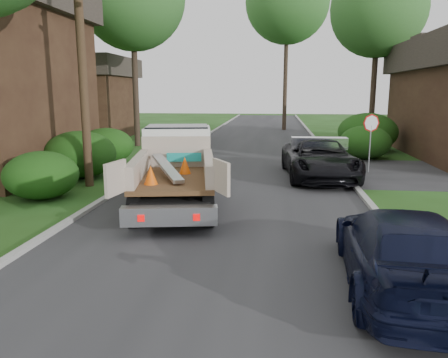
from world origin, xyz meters
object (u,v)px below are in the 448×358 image
black_pickup (319,159)px  house_left_far (80,96)px  navy_suv (403,250)px  tree_right_far (378,9)px  flatbed_truck (176,161)px  tree_center_far (287,1)px  stop_sign (371,131)px  utility_pole (81,39)px

black_pickup → house_left_far: bearing=134.6°
house_left_far → navy_suv: (16.94, -24.50, -2.34)m
house_left_far → tree_right_far: size_ratio=0.66×
tree_right_far → navy_suv: tree_right_far is taller
tree_right_far → black_pickup: bearing=-109.9°
house_left_far → flatbed_truck: bearing=-58.0°
tree_center_far → flatbed_truck: (-3.85, -26.66, -9.74)m
stop_sign → black_pickup: 2.87m
tree_right_far → tree_center_far: size_ratio=0.79×
flatbed_truck → black_pickup: (4.83, 4.15, -0.46)m
utility_pole → tree_right_far: bearing=49.2°
tree_right_far → navy_suv: (-4.06, -22.50, -7.77)m
tree_right_far → stop_sign: bearing=-101.8°
house_left_far → tree_center_far: (15.50, 8.00, 7.93)m
utility_pole → house_left_far: (-8.02, 17.02, -2.12)m
utility_pole → tree_right_far: size_ratio=0.87×
stop_sign → tree_center_far: bearing=98.7°
black_pickup → stop_sign: bearing=30.1°
tree_center_far → navy_suv: size_ratio=2.99×
house_left_far → flatbed_truck: 22.07m
flatbed_truck → navy_suv: size_ratio=1.30×
house_left_far → flatbed_truck: house_left_far is taller
stop_sign → tree_center_far: 23.15m
utility_pole → flatbed_truck: 5.60m
utility_pole → black_pickup: size_ratio=1.79×
house_left_far → tree_center_far: tree_center_far is taller
utility_pole → flatbed_truck: (3.63, -1.64, -3.94)m
stop_sign → flatbed_truck: bearing=-141.2°
flatbed_truck → tree_center_far: bearing=71.8°
house_left_far → black_pickup: bearing=-41.4°
house_left_far → tree_center_far: 19.16m
tree_right_far → navy_suv: size_ratio=2.36×
tree_center_far → navy_suv: (1.44, -32.50, -10.27)m
house_left_far → tree_right_far: 21.78m
tree_center_far → flatbed_truck: size_ratio=2.31×
navy_suv → stop_sign: bearing=-95.1°
stop_sign → black_pickup: stop_sign is taller
house_left_far → navy_suv: size_ratio=1.55×
stop_sign → utility_pole: (-10.68, -4.02, 3.40)m
utility_pole → navy_suv: size_ratio=2.05×
stop_sign → black_pickup: size_ratio=0.44×
tree_right_far → utility_pole: bearing=-130.8°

